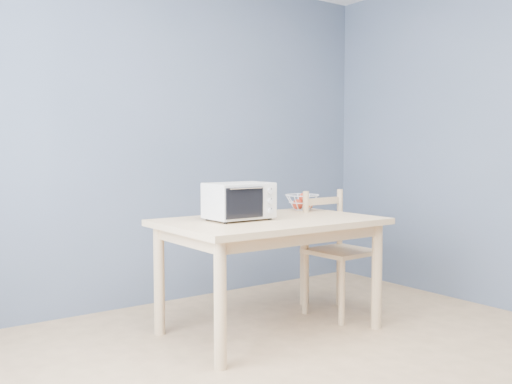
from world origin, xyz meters
TOP-DOWN VIEW (x-y plane):
  - room at (0.00, 0.00)m, footprint 4.01×4.51m
  - dining_table at (0.25, 1.15)m, footprint 1.40×0.90m
  - toaster_oven at (0.04, 1.21)m, footprint 0.41×0.31m
  - fruit_basket at (0.79, 1.46)m, footprint 0.34×0.34m
  - dining_chair at (0.90, 1.20)m, footprint 0.44×0.44m

SIDE VIEW (x-z plane):
  - dining_chair at x=0.90m, z-range -0.01..0.90m
  - dining_table at x=0.25m, z-range 0.27..1.02m
  - fruit_basket at x=0.79m, z-range 0.75..0.88m
  - toaster_oven at x=0.04m, z-range 0.76..1.00m
  - room at x=0.00m, z-range -0.01..2.61m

